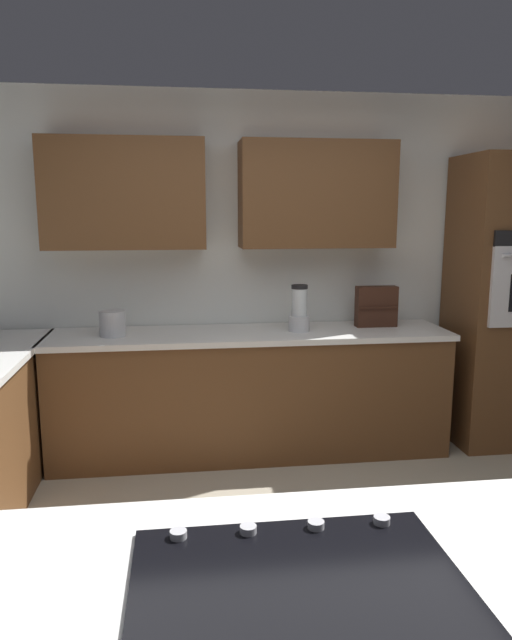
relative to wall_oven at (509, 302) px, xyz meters
name	(u,v)px	position (x,y,z in m)	size (l,w,h in m)	color
ground_plane	(318,601)	(1.85, 1.72, -1.07)	(14.00, 14.00, 0.00)	#9E937F
wall_back	(248,251)	(1.92, -0.33, 0.37)	(6.00, 0.44, 2.60)	silver
lower_cabinets_back	(250,395)	(1.95, 0.00, -0.64)	(2.80, 0.60, 0.86)	brown
countertop_back	(250,334)	(1.95, 0.00, -0.19)	(2.84, 0.64, 0.04)	silver
island_top	(300,599)	(2.18, 2.88, -0.19)	(1.70, 0.93, 0.04)	silver
wall_oven	(509,302)	(0.00, 0.00, 0.00)	(0.80, 0.66, 2.14)	brown
cooktop	(300,586)	(2.18, 2.87, -0.17)	(0.76, 0.56, 0.03)	black
blender	(299,311)	(1.60, 0.01, -0.03)	(0.15, 0.15, 0.33)	silver
spice_rack	(376,306)	(1.00, -0.08, -0.02)	(0.30, 0.11, 0.30)	#381E14
kettle	(112,323)	(2.90, 0.01, -0.09)	(0.18, 0.18, 0.18)	#B7BABF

